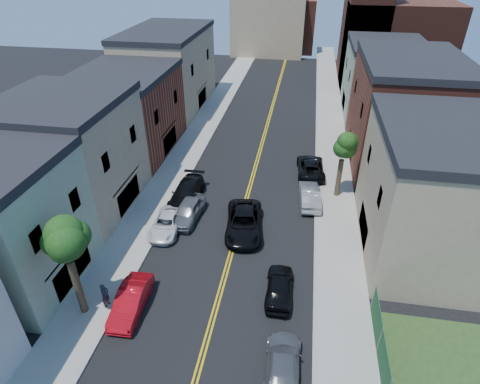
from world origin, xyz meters
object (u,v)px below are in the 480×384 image
at_px(red_sedan, 131,301).
at_px(grey_car_left, 188,211).
at_px(white_pickup, 167,224).
at_px(pedestrian_left, 105,295).
at_px(grey_car_right, 283,365).
at_px(silver_car_right, 310,195).
at_px(black_car_left, 186,193).
at_px(dark_car_right_far, 311,167).
at_px(black_suv_lane, 244,222).
at_px(black_car_right, 279,287).

distance_m(red_sedan, grey_car_left, 9.80).
distance_m(white_pickup, pedestrian_left, 8.16).
xyz_separation_m(grey_car_right, silver_car_right, (1.07, 16.53, 0.11)).
xyz_separation_m(black_car_left, dark_car_right_far, (10.66, 6.63, -0.05)).
bearing_deg(dark_car_right_far, white_pickup, 40.49).
distance_m(grey_car_left, dark_car_right_far, 13.46).
relative_size(red_sedan, silver_car_right, 0.95).
bearing_deg(black_car_left, pedestrian_left, -96.07).
bearing_deg(dark_car_right_far, black_suv_lane, 59.04).
bearing_deg(black_car_left, white_pickup, -93.46).
relative_size(grey_car_left, silver_car_right, 0.99).
distance_m(red_sedan, grey_car_right, 9.90).
relative_size(grey_car_left, black_suv_lane, 0.79).
bearing_deg(white_pickup, black_car_left, 83.94).
bearing_deg(dark_car_right_far, red_sedan, 56.26).
distance_m(black_car_right, black_suv_lane, 7.05).
xyz_separation_m(grey_car_left, black_car_left, (-0.91, 2.65, 0.01)).
height_order(red_sedan, black_suv_lane, black_suv_lane).
bearing_deg(grey_car_right, black_car_left, -59.07).
bearing_deg(red_sedan, dark_car_right_far, 58.65).
relative_size(black_car_left, silver_car_right, 1.17).
xyz_separation_m(white_pickup, dark_car_right_far, (11.00, 11.05, 0.12)).
bearing_deg(silver_car_right, black_car_right, 75.62).
height_order(red_sedan, pedestrian_left, pedestrian_left).
bearing_deg(black_car_right, grey_car_left, -42.46).
bearing_deg(grey_car_left, silver_car_right, 27.35).
bearing_deg(pedestrian_left, white_pickup, -2.34).
bearing_deg(pedestrian_left, dark_car_right_far, -26.42).
xyz_separation_m(silver_car_right, dark_car_right_far, (0.00, 5.24, -0.02)).
xyz_separation_m(red_sedan, black_car_right, (8.89, 2.71, -0.01)).
xyz_separation_m(dark_car_right_far, pedestrian_left, (-12.20, -19.11, 0.25)).
bearing_deg(dark_car_right_far, grey_car_right, 82.53).
bearing_deg(grey_car_left, dark_car_right_far, 48.42).
relative_size(black_car_left, black_car_right, 1.31).
xyz_separation_m(grey_car_left, pedestrian_left, (-2.45, -9.83, 0.21)).
height_order(dark_car_right_far, black_suv_lane, black_suv_lane).
relative_size(black_suv_lane, pedestrian_left, 3.47).
relative_size(red_sedan, black_car_left, 0.81).
height_order(grey_car_right, dark_car_right_far, dark_car_right_far).
distance_m(red_sedan, white_pickup, 8.00).
relative_size(silver_car_right, pedestrian_left, 2.76).
xyz_separation_m(white_pickup, black_car_right, (9.30, -5.29, 0.09)).
bearing_deg(grey_car_right, dark_car_right_far, -94.24).
relative_size(grey_car_right, black_suv_lane, 0.77).
distance_m(black_car_left, black_car_right, 13.21).
bearing_deg(dark_car_right_far, black_car_right, 79.41).
distance_m(black_car_right, silver_car_right, 11.23).
relative_size(white_pickup, grey_car_right, 1.00).
xyz_separation_m(silver_car_right, pedestrian_left, (-12.20, -13.88, 0.23)).
relative_size(red_sedan, grey_car_right, 0.98).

